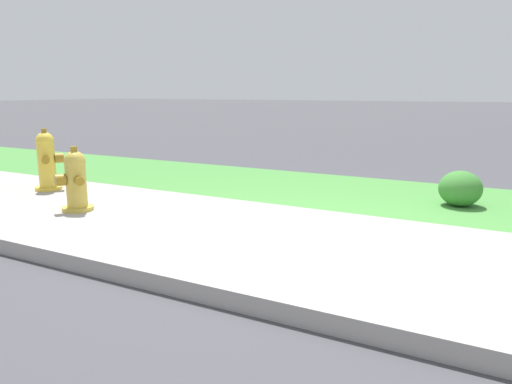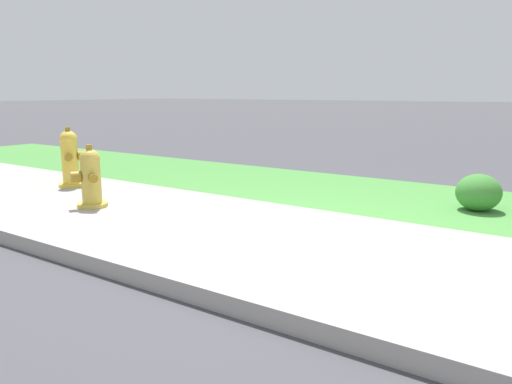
# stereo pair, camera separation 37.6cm
# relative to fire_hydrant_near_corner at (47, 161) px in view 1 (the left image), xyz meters

# --- Properties ---
(ground_plane) EXTENTS (120.00, 120.00, 0.00)m
(ground_plane) POSITION_rel_fire_hydrant_near_corner_xyz_m (3.53, -0.53, -0.37)
(ground_plane) COLOR #424247
(sidewalk_pavement) EXTENTS (18.00, 2.35, 0.01)m
(sidewalk_pavement) POSITION_rel_fire_hydrant_near_corner_xyz_m (3.53, -0.53, -0.37)
(sidewalk_pavement) COLOR #9E9993
(sidewalk_pavement) RESTS_ON ground
(grass_verge) EXTENTS (18.00, 2.19, 0.01)m
(grass_verge) POSITION_rel_fire_hydrant_near_corner_xyz_m (3.53, 1.73, -0.37)
(grass_verge) COLOR #47893D
(grass_verge) RESTS_ON ground
(street_curb) EXTENTS (18.00, 0.16, 0.12)m
(street_curb) POSITION_rel_fire_hydrant_near_corner_xyz_m (3.53, -1.79, -0.31)
(street_curb) COLOR #9E9993
(street_curb) RESTS_ON ground
(fire_hydrant_near_corner) EXTENTS (0.35, 0.35, 0.77)m
(fire_hydrant_near_corner) POSITION_rel_fire_hydrant_near_corner_xyz_m (0.00, 0.00, 0.00)
(fire_hydrant_near_corner) COLOR gold
(fire_hydrant_near_corner) RESTS_ON ground
(fire_hydrant_mid_block) EXTENTS (0.38, 0.36, 0.67)m
(fire_hydrant_mid_block) POSITION_rel_fire_hydrant_near_corner_xyz_m (1.18, -0.61, -0.05)
(fire_hydrant_mid_block) COLOR gold
(fire_hydrant_mid_block) RESTS_ON ground
(shrub_bush_far_verge) EXTENTS (0.45, 0.45, 0.38)m
(shrub_bush_far_verge) POSITION_rel_fire_hydrant_near_corner_xyz_m (4.60, 1.57, -0.18)
(shrub_bush_far_verge) COLOR #3D7F33
(shrub_bush_far_verge) RESTS_ON ground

